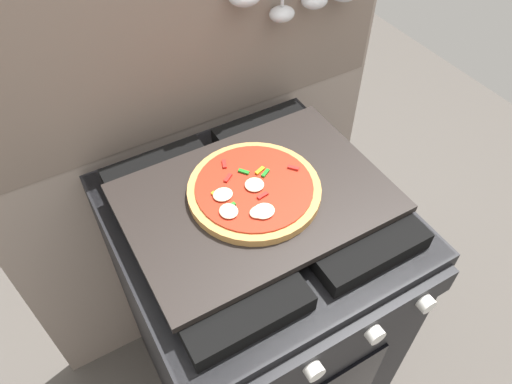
% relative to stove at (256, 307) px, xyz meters
% --- Properties ---
extents(ground_plane, '(4.00, 4.00, 0.00)m').
position_rel_stove_xyz_m(ground_plane, '(0.00, 0.00, -0.45)').
color(ground_plane, '#4C4742').
extents(kitchen_backsplash, '(1.10, 0.09, 1.55)m').
position_rel_stove_xyz_m(kitchen_backsplash, '(0.00, 0.34, 0.34)').
color(kitchen_backsplash, gray).
rests_on(kitchen_backsplash, ground_plane).
extents(stove, '(0.60, 0.64, 0.90)m').
position_rel_stove_xyz_m(stove, '(0.00, 0.00, 0.00)').
color(stove, black).
rests_on(stove, ground_plane).
extents(baking_tray, '(0.54, 0.38, 0.02)m').
position_rel_stove_xyz_m(baking_tray, '(0.00, 0.00, 0.46)').
color(baking_tray, black).
rests_on(baking_tray, stove).
extents(pizza_left, '(0.28, 0.28, 0.03)m').
position_rel_stove_xyz_m(pizza_left, '(-0.00, 0.01, 0.48)').
color(pizza_left, '#C18947').
rests_on(pizza_left, baking_tray).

